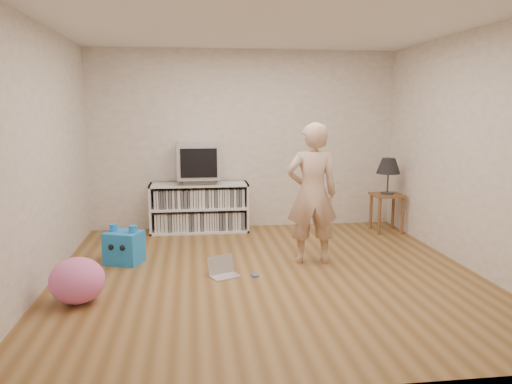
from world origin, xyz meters
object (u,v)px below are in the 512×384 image
object	(u,v)px
dvd_deck	(199,181)
side_table	(387,203)
plush_pink	(77,281)
media_unit	(199,207)
table_lamp	(388,167)
person	(312,194)
crt_tv	(198,161)
plush_blue	(124,247)
laptop	(223,270)

from	to	relation	value
dvd_deck	side_table	bearing A→B (deg)	-7.89
dvd_deck	plush_pink	bearing A→B (deg)	-114.11
media_unit	plush_pink	xyz separation A→B (m)	(-1.15, -2.60, -0.14)
media_unit	table_lamp	xyz separation A→B (m)	(2.67, -0.39, 0.59)
side_table	person	bearing A→B (deg)	-137.80
person	crt_tv	bearing A→B (deg)	-50.59
dvd_deck	crt_tv	bearing A→B (deg)	-90.00
side_table	plush_blue	world-z (taller)	side_table
side_table	person	world-z (taller)	person
crt_tv	laptop	bearing A→B (deg)	-84.05
media_unit	laptop	xyz separation A→B (m)	(0.21, -2.02, -0.29)
media_unit	dvd_deck	distance (m)	0.39
media_unit	side_table	bearing A→B (deg)	-8.22
dvd_deck	table_lamp	xyz separation A→B (m)	(2.67, -0.37, 0.21)
laptop	plush_pink	xyz separation A→B (m)	(-1.36, -0.58, 0.16)
dvd_deck	crt_tv	size ratio (longest dim) A/B	0.75
side_table	person	xyz separation A→B (m)	(-1.42, -1.29, 0.39)
dvd_deck	plush_blue	size ratio (longest dim) A/B	0.94
crt_tv	person	bearing A→B (deg)	-52.95
laptop	plush_pink	bearing A→B (deg)	179.31
plush_pink	table_lamp	bearing A→B (deg)	30.02
side_table	media_unit	bearing A→B (deg)	171.78
media_unit	side_table	world-z (taller)	media_unit
dvd_deck	laptop	size ratio (longest dim) A/B	1.23
media_unit	plush_blue	world-z (taller)	media_unit
dvd_deck	table_lamp	size ratio (longest dim) A/B	0.87
laptop	plush_blue	xyz separation A→B (m)	(-1.10, 0.58, 0.14)
table_lamp	person	xyz separation A→B (m)	(-1.42, -1.29, -0.14)
side_table	plush_blue	distance (m)	3.72
media_unit	plush_pink	size ratio (longest dim) A/B	2.82
person	table_lamp	bearing A→B (deg)	-135.45
laptop	plush_blue	world-z (taller)	plush_blue
media_unit	plush_blue	xyz separation A→B (m)	(-0.89, -1.44, -0.16)
plush_blue	plush_pink	size ratio (longest dim) A/B	0.96
laptop	person	bearing A→B (deg)	-5.37
side_table	crt_tv	bearing A→B (deg)	172.18
laptop	plush_pink	distance (m)	1.49
plush_blue	plush_pink	distance (m)	1.19
side_table	laptop	bearing A→B (deg)	-146.45
dvd_deck	plush_blue	distance (m)	1.76
media_unit	person	distance (m)	2.14
media_unit	dvd_deck	world-z (taller)	dvd_deck
media_unit	side_table	distance (m)	2.70
crt_tv	side_table	distance (m)	2.76
dvd_deck	laptop	distance (m)	2.13
person	plush_blue	xyz separation A→B (m)	(-2.14, 0.24, -0.61)
crt_tv	laptop	size ratio (longest dim) A/B	1.64
side_table	laptop	world-z (taller)	side_table
crt_tv	person	size ratio (longest dim) A/B	0.37
crt_tv	media_unit	bearing A→B (deg)	90.00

